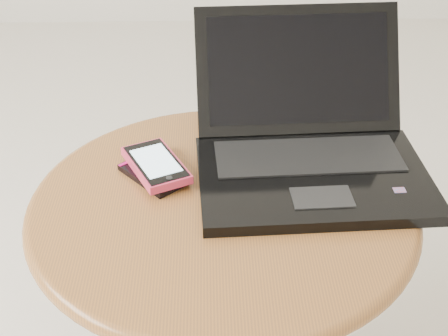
{
  "coord_description": "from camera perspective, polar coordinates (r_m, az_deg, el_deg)",
  "views": [
    {
      "loc": [
        -0.02,
        -0.72,
        1.01
      ],
      "look_at": [
        -0.0,
        0.05,
        0.51
      ],
      "focal_mm": 53.06,
      "sensor_mm": 36.0,
      "label": 1
    }
  ],
  "objects": [
    {
      "name": "phone_black",
      "position": [
        1.01,
        -6.17,
        -0.56
      ],
      "size": [
        0.11,
        0.12,
        0.01
      ],
      "color": "black",
      "rests_on": "table"
    },
    {
      "name": "phone_pink",
      "position": [
        1.01,
        -5.89,
        0.29
      ],
      "size": [
        0.12,
        0.14,
        0.02
      ],
      "color": "#DB3356",
      "rests_on": "phone_black"
    },
    {
      "name": "laptop",
      "position": [
        1.03,
        7.31,
        2.0
      ],
      "size": [
        0.36,
        0.36,
        0.2
      ],
      "color": "black",
      "rests_on": "table"
    },
    {
      "name": "table",
      "position": [
        1.02,
        -0.11,
        -7.14
      ],
      "size": [
        0.57,
        0.57,
        0.45
      ],
      "color": "brown",
      "rests_on": "ground"
    }
  ]
}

